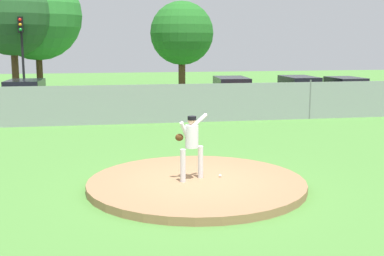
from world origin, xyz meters
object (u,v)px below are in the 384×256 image
object	(u,v)px
parked_car_slate	(25,97)
traffic_light_near	(22,44)
parked_car_red	(231,94)
parked_car_charcoal	(299,91)
baseball	(220,176)
parked_car_champagne	(345,92)
traffic_cone_orange	(59,115)
pitcher_youth	(191,141)

from	to	relation	value
parked_car_slate	traffic_light_near	xyz separation A→B (m)	(-0.62, 4.13, 2.58)
parked_car_red	traffic_light_near	bearing A→B (deg)	156.94
parked_car_charcoal	parked_car_slate	xyz separation A→B (m)	(-14.63, -0.16, -0.00)
baseball	parked_car_slate	bearing A→B (deg)	114.71
baseball	traffic_light_near	world-z (taller)	traffic_light_near
parked_car_champagne	parked_car_slate	xyz separation A→B (m)	(-17.28, 0.09, 0.03)
parked_car_champagne	parked_car_slate	bearing A→B (deg)	179.72
traffic_cone_orange	parked_car_red	bearing A→B (deg)	16.98
parked_car_charcoal	parked_car_red	distance (m)	4.16
baseball	parked_car_red	xyz separation A→B (m)	(3.88, 13.88, 0.58)
parked_car_champagne	traffic_cone_orange	distance (m)	15.74
baseball	parked_car_champagne	xyz separation A→B (m)	(10.61, 14.42, 0.51)
traffic_cone_orange	pitcher_youth	bearing A→B (deg)	-70.41
parked_car_red	parked_car_champagne	xyz separation A→B (m)	(6.73, 0.54, -0.07)
parked_car_red	traffic_cone_orange	size ratio (longest dim) A/B	8.71
pitcher_youth	parked_car_red	bearing A→B (deg)	71.69
parked_car_red	traffic_cone_orange	xyz separation A→B (m)	(-8.67, -2.65, -0.55)
baseball	traffic_cone_orange	distance (m)	12.21
traffic_cone_orange	traffic_light_near	distance (m)	8.41
traffic_cone_orange	traffic_light_near	world-z (taller)	traffic_light_near
pitcher_youth	baseball	distance (m)	1.21
parked_car_charcoal	parked_car_slate	world-z (taller)	parked_car_slate
baseball	parked_car_red	world-z (taller)	parked_car_red
baseball	pitcher_youth	bearing A→B (deg)	-170.54
pitcher_youth	parked_car_charcoal	bearing A→B (deg)	59.50
parked_car_champagne	traffic_light_near	size ratio (longest dim) A/B	0.84
traffic_cone_orange	traffic_light_near	size ratio (longest dim) A/B	0.11
parked_car_slate	traffic_light_near	world-z (taller)	traffic_light_near
pitcher_youth	baseball	size ratio (longest dim) A/B	22.13
parked_car_charcoal	parked_car_red	bearing A→B (deg)	-169.05
traffic_light_near	pitcher_youth	bearing A→B (deg)	-70.77
parked_car_red	traffic_light_near	xyz separation A→B (m)	(-11.18, 4.76, 2.54)
baseball	traffic_light_near	bearing A→B (deg)	111.39
pitcher_youth	traffic_light_near	size ratio (longest dim) A/B	0.33
parked_car_slate	traffic_light_near	bearing A→B (deg)	98.59
parked_car_charcoal	traffic_light_near	world-z (taller)	traffic_light_near
pitcher_youth	traffic_light_near	xyz separation A→B (m)	(-6.54, 18.76, 2.18)
pitcher_youth	parked_car_charcoal	xyz separation A→B (m)	(8.71, 14.79, -0.39)
parked_car_red	traffic_light_near	distance (m)	12.41
pitcher_youth	traffic_light_near	distance (m)	19.99
parked_car_charcoal	parked_car_slate	bearing A→B (deg)	-179.36
traffic_light_near	parked_car_charcoal	bearing A→B (deg)	-14.58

